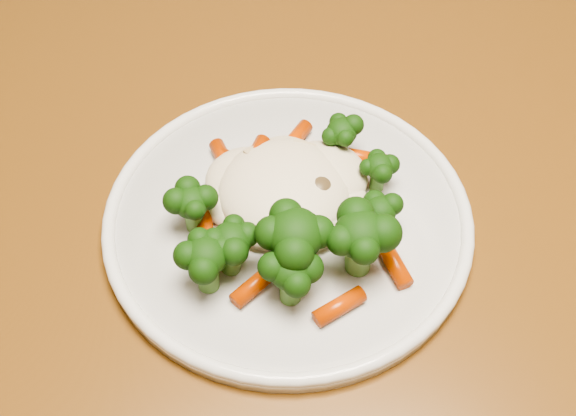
# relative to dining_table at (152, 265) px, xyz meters

# --- Properties ---
(dining_table) EXTENTS (1.11, 0.76, 0.75)m
(dining_table) POSITION_rel_dining_table_xyz_m (0.00, 0.00, 0.00)
(dining_table) COLOR brown
(dining_table) RESTS_ON ground
(plate) EXTENTS (0.27, 0.27, 0.01)m
(plate) POSITION_rel_dining_table_xyz_m (0.11, -0.06, 0.12)
(plate) COLOR white
(plate) RESTS_ON dining_table
(meal) EXTENTS (0.18, 0.19, 0.05)m
(meal) POSITION_rel_dining_table_xyz_m (0.11, -0.08, 0.15)
(meal) COLOR #F4E4C3
(meal) RESTS_ON plate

